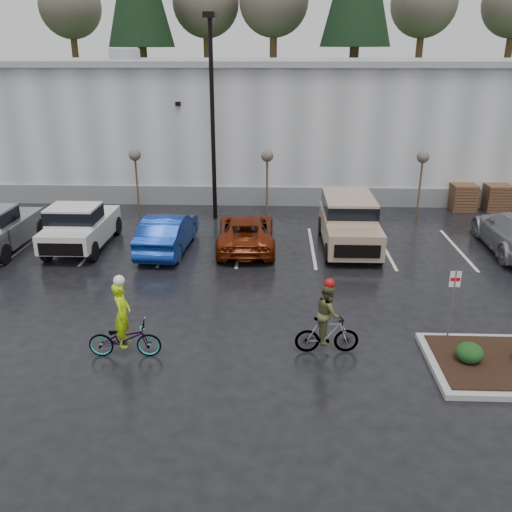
{
  "coord_description": "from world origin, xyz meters",
  "views": [
    {
      "loc": [
        -1.01,
        -13.31,
        7.66
      ],
      "look_at": [
        -1.67,
        3.45,
        1.3
      ],
      "focal_mm": 38.0,
      "sensor_mm": 36.0,
      "label": 1
    }
  ],
  "objects_px": {
    "lamppost": "(212,98)",
    "pallet_stack_b": "(497,197)",
    "car_red": "(246,231)",
    "cyclist_hivis": "(124,332)",
    "sapling_mid": "(267,159)",
    "fire_lane_sign": "(453,298)",
    "car_blue": "(168,232)",
    "cyclist_olive": "(327,326)",
    "pickup_white": "(83,223)",
    "sapling_west": "(135,158)",
    "pickup_silver": "(0,225)",
    "sapling_east": "(423,160)",
    "pallet_stack_a": "(463,197)",
    "suv_tan": "(349,224)"
  },
  "relations": [
    {
      "from": "sapling_east",
      "to": "car_blue",
      "type": "bearing_deg",
      "value": -154.03
    },
    {
      "from": "sapling_east",
      "to": "fire_lane_sign",
      "type": "distance_m",
      "value": 13.06
    },
    {
      "from": "car_blue",
      "to": "cyclist_olive",
      "type": "bearing_deg",
      "value": 129.72
    },
    {
      "from": "pallet_stack_b",
      "to": "cyclist_hivis",
      "type": "relative_size",
      "value": 0.58
    },
    {
      "from": "lamppost",
      "to": "pallet_stack_b",
      "type": "distance_m",
      "value": 15.19
    },
    {
      "from": "sapling_west",
      "to": "pickup_silver",
      "type": "distance_m",
      "value": 7.26
    },
    {
      "from": "pallet_stack_b",
      "to": "fire_lane_sign",
      "type": "distance_m",
      "value": 15.23
    },
    {
      "from": "pickup_silver",
      "to": "cyclist_hivis",
      "type": "xyz_separation_m",
      "value": [
        7.34,
        -8.25,
        -0.26
      ]
    },
    {
      "from": "pallet_stack_b",
      "to": "car_blue",
      "type": "bearing_deg",
      "value": -157.21
    },
    {
      "from": "pickup_silver",
      "to": "car_blue",
      "type": "relative_size",
      "value": 1.12
    },
    {
      "from": "sapling_west",
      "to": "pallet_stack_b",
      "type": "height_order",
      "value": "sapling_west"
    },
    {
      "from": "sapling_west",
      "to": "cyclist_olive",
      "type": "xyz_separation_m",
      "value": [
        8.39,
        -13.4,
        -1.93
      ]
    },
    {
      "from": "sapling_mid",
      "to": "sapling_east",
      "type": "bearing_deg",
      "value": 0.0
    },
    {
      "from": "cyclist_olive",
      "to": "pickup_white",
      "type": "bearing_deg",
      "value": 45.38
    },
    {
      "from": "sapling_mid",
      "to": "pallet_stack_b",
      "type": "bearing_deg",
      "value": 4.89
    },
    {
      "from": "sapling_west",
      "to": "pallet_stack_b",
      "type": "relative_size",
      "value": 2.37
    },
    {
      "from": "pallet_stack_a",
      "to": "pickup_white",
      "type": "relative_size",
      "value": 0.26
    },
    {
      "from": "lamppost",
      "to": "sapling_east",
      "type": "distance_m",
      "value": 10.48
    },
    {
      "from": "sapling_east",
      "to": "pickup_white",
      "type": "height_order",
      "value": "sapling_east"
    },
    {
      "from": "car_blue",
      "to": "suv_tan",
      "type": "relative_size",
      "value": 0.91
    },
    {
      "from": "lamppost",
      "to": "pickup_silver",
      "type": "distance_m",
      "value": 10.6
    },
    {
      "from": "fire_lane_sign",
      "to": "cyclist_olive",
      "type": "distance_m",
      "value": 3.51
    },
    {
      "from": "pickup_silver",
      "to": "car_red",
      "type": "distance_m",
      "value": 10.09
    },
    {
      "from": "pallet_stack_a",
      "to": "car_red",
      "type": "bearing_deg",
      "value": -150.51
    },
    {
      "from": "sapling_west",
      "to": "lamppost",
      "type": "bearing_deg",
      "value": -14.04
    },
    {
      "from": "pickup_silver",
      "to": "cyclist_olive",
      "type": "bearing_deg",
      "value": -31.62
    },
    {
      "from": "pickup_silver",
      "to": "pickup_white",
      "type": "bearing_deg",
      "value": 7.47
    },
    {
      "from": "cyclist_olive",
      "to": "pallet_stack_a",
      "type": "bearing_deg",
      "value": -32.72
    },
    {
      "from": "sapling_west",
      "to": "pallet_stack_b",
      "type": "distance_m",
      "value": 18.34
    },
    {
      "from": "pallet_stack_a",
      "to": "suv_tan",
      "type": "distance_m",
      "value": 8.83
    },
    {
      "from": "car_red",
      "to": "cyclist_hivis",
      "type": "relative_size",
      "value": 2.11
    },
    {
      "from": "lamppost",
      "to": "car_red",
      "type": "height_order",
      "value": "lamppost"
    },
    {
      "from": "suv_tan",
      "to": "cyclist_hivis",
      "type": "xyz_separation_m",
      "value": [
        -6.98,
        -8.85,
        -0.31
      ]
    },
    {
      "from": "lamppost",
      "to": "car_red",
      "type": "bearing_deg",
      "value": -66.91
    },
    {
      "from": "cyclist_hivis",
      "to": "sapling_west",
      "type": "bearing_deg",
      "value": 9.9
    },
    {
      "from": "car_red",
      "to": "cyclist_hivis",
      "type": "height_order",
      "value": "cyclist_hivis"
    },
    {
      "from": "cyclist_hivis",
      "to": "pallet_stack_a",
      "type": "bearing_deg",
      "value": -44.73
    },
    {
      "from": "pickup_white",
      "to": "cyclist_olive",
      "type": "distance_m",
      "value": 12.53
    },
    {
      "from": "fire_lane_sign",
      "to": "pallet_stack_b",
      "type": "bearing_deg",
      "value": 65.12
    },
    {
      "from": "fire_lane_sign",
      "to": "car_blue",
      "type": "distance_m",
      "value": 11.74
    },
    {
      "from": "pallet_stack_a",
      "to": "cyclist_hivis",
      "type": "distance_m",
      "value": 20.03
    },
    {
      "from": "pallet_stack_a",
      "to": "pickup_silver",
      "type": "relative_size",
      "value": 0.26
    },
    {
      "from": "cyclist_hivis",
      "to": "car_blue",
      "type": "bearing_deg",
      "value": 0.6
    },
    {
      "from": "sapling_east",
      "to": "sapling_mid",
      "type": "bearing_deg",
      "value": 180.0
    },
    {
      "from": "car_red",
      "to": "fire_lane_sign",
      "type": "bearing_deg",
      "value": 125.59
    },
    {
      "from": "pickup_white",
      "to": "suv_tan",
      "type": "height_order",
      "value": "suv_tan"
    },
    {
      "from": "suv_tan",
      "to": "cyclist_hivis",
      "type": "distance_m",
      "value": 11.27
    },
    {
      "from": "car_red",
      "to": "pallet_stack_b",
      "type": "bearing_deg",
      "value": -156.52
    },
    {
      "from": "pallet_stack_a",
      "to": "car_red",
      "type": "relative_size",
      "value": 0.27
    },
    {
      "from": "sapling_west",
      "to": "sapling_east",
      "type": "distance_m",
      "value": 14.0
    }
  ]
}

